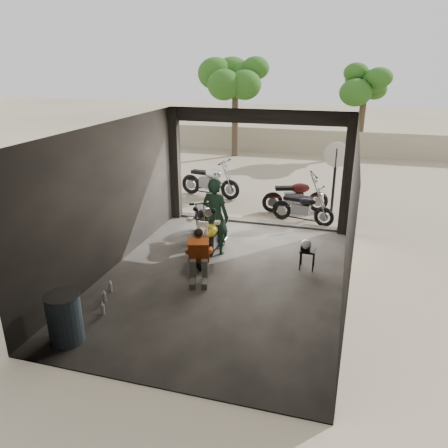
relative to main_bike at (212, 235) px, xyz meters
The scene contains 16 objects.
ground 1.22m from the main_bike, 61.14° to the right, with size 80.00×80.00×0.00m, color #7A6D56.
garage 0.96m from the main_bike, 37.30° to the right, with size 7.00×7.13×3.20m.
boundary_wall 13.07m from the main_bike, 87.72° to the left, with size 18.00×0.30×1.20m, color gray.
tree_left 12.30m from the main_bike, 102.11° to the left, with size 2.20×2.20×5.60m.
tree_right 13.80m from the main_bike, 75.74° to the left, with size 2.20×2.20×5.00m.
main_bike is the anchor object (origin of this frame).
left_bike 0.87m from the main_bike, 121.16° to the left, with size 0.78×1.90×1.29m, color black, non-canonical shape.
outside_bike_a 4.95m from the main_bike, 108.32° to the left, with size 0.79×1.91×1.29m, color black, non-canonical shape.
outside_bike_b 4.16m from the main_bike, 69.64° to the left, with size 0.73×1.77×1.20m, color #481111, non-canonical shape.
outside_bike_c 3.46m from the main_bike, 59.26° to the left, with size 0.66×1.60×1.08m, color black, non-canonical shape.
rider 0.46m from the main_bike, 91.55° to the left, with size 0.69×0.45×1.88m, color black.
mechanic 1.27m from the main_bike, 85.30° to the right, with size 0.56×0.77×1.11m, color #C7541A, non-canonical shape.
stool 2.22m from the main_bike, ahead, with size 0.34×0.34×0.47m.
helmet 2.16m from the main_bike, ahead, with size 0.24×0.26×0.23m, color white.
oil_drum 4.05m from the main_bike, 109.10° to the right, with size 0.56×0.56×0.87m, color #3F586A.
sign_post 4.75m from the main_bike, 56.96° to the left, with size 0.74×0.08×2.21m.
Camera 1 is at (2.34, -8.04, 4.39)m, focal length 35.00 mm.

